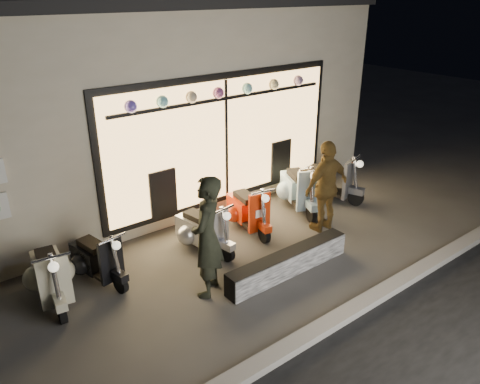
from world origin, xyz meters
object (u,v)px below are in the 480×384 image
object	(u,v)px
man	(207,237)
woman	(326,186)
graffiti_barrier	(288,263)
scooter_red	(246,209)
scooter_silver	(200,229)

from	to	relation	value
man	woman	distance (m)	2.97
woman	graffiti_barrier	bearing A→B (deg)	24.78
man	woman	world-z (taller)	man
graffiti_barrier	man	bearing A→B (deg)	163.67
graffiti_barrier	woman	size ratio (longest dim) A/B	1.34
scooter_red	man	distance (m)	2.32
graffiti_barrier	woman	distance (m)	1.91
scooter_silver	man	xyz separation A→B (m)	(-0.64, -1.21, 0.59)
woman	man	bearing A→B (deg)	7.34
graffiti_barrier	scooter_silver	world-z (taller)	scooter_silver
scooter_silver	woman	distance (m)	2.53
graffiti_barrier	woman	xyz separation A→B (m)	(1.63, 0.72, 0.70)
scooter_silver	man	size ratio (longest dim) A/B	0.69
scooter_silver	scooter_red	xyz separation A→B (m)	(1.16, 0.12, 0.01)
graffiti_barrier	woman	world-z (taller)	woman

